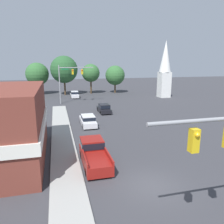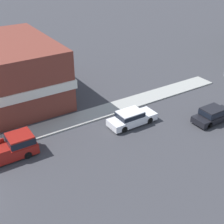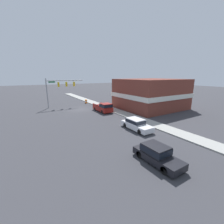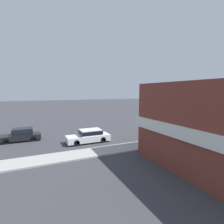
{
  "view_description": "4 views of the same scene",
  "coord_description": "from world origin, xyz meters",
  "px_view_note": "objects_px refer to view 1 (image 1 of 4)",
  "views": [
    {
      "loc": [
        -6.11,
        -12.64,
        8.48
      ],
      "look_at": [
        -0.33,
        9.76,
        3.16
      ],
      "focal_mm": 35.0,
      "sensor_mm": 36.0,
      "label": 1
    },
    {
      "loc": [
        18.54,
        0.5,
        15.86
      ],
      "look_at": [
        -1.15,
        13.11,
        2.69
      ],
      "focal_mm": 50.0,
      "sensor_mm": 36.0,
      "label": 2
    },
    {
      "loc": [
        10.93,
        30.7,
        7.22
      ],
      "look_at": [
        -1.13,
        11.28,
        1.61
      ],
      "focal_mm": 24.0,
      "sensor_mm": 36.0,
      "label": 3
    },
    {
      "loc": [
        -20.85,
        21.6,
        5.77
      ],
      "look_at": [
        1.34,
        11.48,
        2.89
      ],
      "focal_mm": 28.0,
      "sensor_mm": 36.0,
      "label": 4
    }
  ],
  "objects_px": {
    "car_distant": "(75,94)",
    "pickup_truck_parked": "(94,153)",
    "car_lead": "(88,120)",
    "car_oncoming": "(104,108)"
  },
  "relations": [
    {
      "from": "car_distant",
      "to": "car_oncoming",
      "type": "bearing_deg",
      "value": -78.64
    },
    {
      "from": "pickup_truck_parked",
      "to": "car_oncoming",
      "type": "bearing_deg",
      "value": 74.88
    },
    {
      "from": "car_oncoming",
      "to": "pickup_truck_parked",
      "type": "relative_size",
      "value": 0.85
    },
    {
      "from": "car_distant",
      "to": "pickup_truck_parked",
      "type": "relative_size",
      "value": 0.83
    },
    {
      "from": "car_lead",
      "to": "car_distant",
      "type": "relative_size",
      "value": 1.12
    },
    {
      "from": "pickup_truck_parked",
      "to": "car_distant",
      "type": "bearing_deg",
      "value": 87.63
    },
    {
      "from": "car_distant",
      "to": "car_lead",
      "type": "bearing_deg",
      "value": -90.75
    },
    {
      "from": "car_lead",
      "to": "pickup_truck_parked",
      "type": "distance_m",
      "value": 11.39
    },
    {
      "from": "car_distant",
      "to": "pickup_truck_parked",
      "type": "bearing_deg",
      "value": -92.37
    },
    {
      "from": "car_distant",
      "to": "car_oncoming",
      "type": "xyz_separation_m",
      "value": [
        3.49,
        -17.36,
        -0.05
      ]
    }
  ]
}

